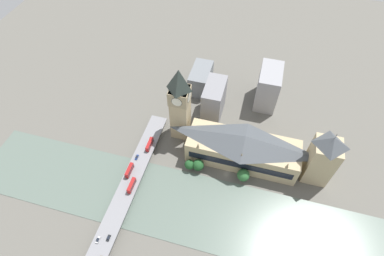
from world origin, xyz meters
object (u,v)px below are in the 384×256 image
at_px(victoria_tower, 322,158).
at_px(double_decker_bus_mid, 132,185).
at_px(double_decker_bus_lead, 149,144).
at_px(car_northbound_tail, 108,238).
at_px(parliament_hall, 243,148).
at_px(clock_tower, 180,103).
at_px(double_decker_bus_rear, 129,170).
at_px(car_northbound_lead, 98,240).
at_px(car_southbound_mid, 137,157).
at_px(road_bridge, 128,189).

relative_size(victoria_tower, double_decker_bus_mid, 4.49).
relative_size(victoria_tower, double_decker_bus_lead, 4.25).
distance_m(double_decker_bus_mid, car_northbound_tail, 37.66).
xyz_separation_m(parliament_hall, double_decker_bus_mid, (-47.65, 70.59, -6.53)).
bearing_deg(double_decker_bus_mid, clock_tower, -17.11).
height_order(double_decker_bus_rear, car_northbound_tail, double_decker_bus_rear).
relative_size(double_decker_bus_rear, car_northbound_lead, 2.60).
bearing_deg(parliament_hall, car_southbound_mid, 107.12).
xyz_separation_m(car_northbound_lead, car_northbound_tail, (2.89, -5.89, -0.01)).
bearing_deg(car_northbound_lead, double_decker_bus_mid, -8.95).
xyz_separation_m(car_northbound_lead, car_southbound_mid, (64.55, -0.37, 0.05)).
height_order(double_decker_bus_lead, car_northbound_tail, double_decker_bus_lead).
height_order(clock_tower, double_decker_bus_rear, clock_tower).
height_order(parliament_hall, car_southbound_mid, parliament_hall).
height_order(parliament_hall, victoria_tower, victoria_tower).
bearing_deg(victoria_tower, double_decker_bus_lead, 94.99).
height_order(road_bridge, double_decker_bus_rear, double_decker_bus_rear).
bearing_deg(car_southbound_mid, clock_tower, -34.23).
distance_m(road_bridge, double_decker_bus_rear, 13.42).
bearing_deg(car_southbound_mid, double_decker_bus_rear, 179.00).
bearing_deg(double_decker_bus_lead, parliament_hall, -81.28).
xyz_separation_m(double_decker_bus_mid, car_southbound_mid, (24.05, 6.00, -1.94)).
bearing_deg(victoria_tower, car_northbound_tail, 124.24).
xyz_separation_m(parliament_hall, car_northbound_tail, (-85.26, 71.08, -8.53)).
height_order(clock_tower, car_northbound_lead, clock_tower).
xyz_separation_m(victoria_tower, car_northbound_tail, (-85.31, 125.35, -17.39)).
bearing_deg(double_decker_bus_rear, parliament_hall, -64.44).
bearing_deg(parliament_hall, car_northbound_lead, 138.87).
distance_m(road_bridge, car_southbound_mid, 25.85).
height_order(victoria_tower, double_decker_bus_rear, victoria_tower).
bearing_deg(road_bridge, clock_tower, -19.21).
xyz_separation_m(road_bridge, car_southbound_mid, (25.61, 3.03, 1.73)).
bearing_deg(victoria_tower, parliament_hall, 90.06).
relative_size(car_northbound_tail, car_southbound_mid, 0.90).
height_order(double_decker_bus_mid, car_northbound_tail, double_decker_bus_mid).
bearing_deg(car_northbound_tail, clock_tower, -11.00).
distance_m(double_decker_bus_mid, car_southbound_mid, 24.87).
height_order(clock_tower, car_southbound_mid, clock_tower).
height_order(double_decker_bus_rear, car_southbound_mid, double_decker_bus_rear).
distance_m(parliament_hall, road_bridge, 89.09).
bearing_deg(double_decker_bus_rear, car_southbound_mid, -1.00).
xyz_separation_m(victoria_tower, car_southbound_mid, (-23.65, 130.87, -17.33)).
relative_size(road_bridge, car_northbound_tail, 34.59).
bearing_deg(clock_tower, car_northbound_lead, 166.11).
distance_m(victoria_tower, car_northbound_lead, 159.08).
xyz_separation_m(double_decker_bus_rear, car_southbound_mid, (13.15, -0.23, -2.02)).
bearing_deg(car_southbound_mid, road_bridge, -173.26).
bearing_deg(parliament_hall, double_decker_bus_rear, 115.56).
bearing_deg(car_northbound_lead, victoria_tower, -56.10).
bearing_deg(double_decker_bus_mid, car_northbound_tail, 179.26).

